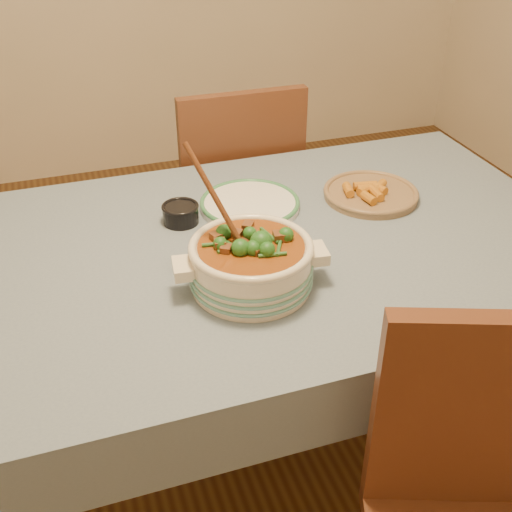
{
  "coord_description": "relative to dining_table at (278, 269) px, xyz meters",
  "views": [
    {
      "loc": [
        -0.53,
        -1.38,
        1.66
      ],
      "look_at": [
        -0.13,
        -0.2,
        0.86
      ],
      "focal_mm": 45.0,
      "sensor_mm": 36.0,
      "label": 1
    }
  ],
  "objects": [
    {
      "name": "chair_far",
      "position": [
        0.09,
        0.71,
        -0.12
      ],
      "size": [
        0.46,
        0.46,
        0.97
      ],
      "rotation": [
        0.0,
        0.0,
        3.13
      ],
      "color": "brown",
      "rests_on": "floor"
    },
    {
      "name": "fried_plate",
      "position": [
        0.35,
        0.15,
        0.11
      ],
      "size": [
        0.34,
        0.34,
        0.05
      ],
      "rotation": [
        0.0,
        0.0,
        -0.27
      ],
      "color": "#8B714D",
      "rests_on": "dining_table"
    },
    {
      "name": "stew_casserole",
      "position": [
        -0.14,
        -0.18,
        0.17
      ],
      "size": [
        0.38,
        0.32,
        0.35
      ],
      "rotation": [
        0.0,
        0.0,
        -0.12
      ],
      "color": "beige",
      "rests_on": "dining_table"
    },
    {
      "name": "floor",
      "position": [
        0.0,
        0.0,
        -0.66
      ],
      "size": [
        4.5,
        4.5,
        0.0
      ],
      "primitive_type": "plane",
      "color": "#442613",
      "rests_on": "ground"
    },
    {
      "name": "white_plate",
      "position": [
        -0.02,
        0.2,
        0.11
      ],
      "size": [
        0.38,
        0.38,
        0.03
      ],
      "rotation": [
        0.0,
        0.0,
        0.35
      ],
      "color": "white",
      "rests_on": "dining_table"
    },
    {
      "name": "condiment_bowl",
      "position": [
        -0.23,
        0.18,
        0.12
      ],
      "size": [
        0.12,
        0.12,
        0.06
      ],
      "rotation": [
        0.0,
        0.0,
        0.16
      ],
      "color": "black",
      "rests_on": "dining_table"
    },
    {
      "name": "dining_table",
      "position": [
        0.0,
        0.0,
        0.0
      ],
      "size": [
        1.68,
        1.08,
        0.76
      ],
      "color": "brown",
      "rests_on": "floor"
    }
  ]
}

